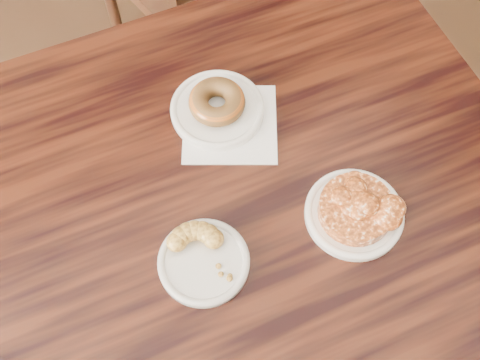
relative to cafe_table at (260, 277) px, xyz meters
name	(u,v)px	position (x,y,z in m)	size (l,w,h in m)	color
room_walls	(399,167)	(-0.09, -0.27, 1.02)	(5.02, 5.02, 2.80)	#C5AE8E
cafe_table	(260,277)	(0.00, 0.00, 0.00)	(0.94, 0.94, 0.75)	black
napkin	(230,124)	(0.01, 0.17, 0.38)	(0.16, 0.16, 0.00)	white
plate_donut	(217,109)	(0.00, 0.20, 0.39)	(0.17, 0.17, 0.01)	white
plate_cruller	(204,262)	(-0.13, -0.05, 0.38)	(0.14, 0.14, 0.01)	silver
plate_fritter	(354,214)	(0.12, -0.08, 0.38)	(0.16, 0.16, 0.01)	white
glazed_donut	(217,102)	(0.00, 0.20, 0.41)	(0.10, 0.10, 0.04)	#934E15
apple_fritter	(357,207)	(0.12, -0.08, 0.41)	(0.16, 0.16, 0.04)	#4A1B07
cruller_fragment	(203,258)	(-0.13, -0.05, 0.40)	(0.11, 0.11, 0.03)	brown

